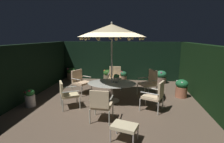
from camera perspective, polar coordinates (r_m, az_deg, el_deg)
ground_plane at (r=6.41m, az=-0.40°, el=-10.24°), size 6.94×7.36×0.02m
hedge_backdrop_rear at (r=9.55m, az=2.65°, el=3.62°), size 6.94×0.30×2.10m
hedge_backdrop_left at (r=7.34m, az=-27.03°, el=-0.08°), size 0.30×7.36×2.10m
hedge_backdrop_right at (r=6.51m, az=29.91°, el=-1.71°), size 0.30×7.36×2.10m
patio_dining_table at (r=6.32m, az=-0.08°, el=-4.77°), size 1.79×1.33×0.71m
patio_umbrella at (r=6.06m, az=-0.09°, el=13.47°), size 2.38×2.38×2.87m
centerpiece_planter at (r=6.29m, az=1.48°, el=-2.03°), size 0.25×0.25×0.33m
patio_chair_north at (r=7.33m, az=-10.73°, el=-2.83°), size 0.79×0.82×0.99m
patio_chair_northeast at (r=5.95m, az=-14.85°, el=-6.90°), size 0.78×0.78×0.92m
patio_chair_east at (r=4.83m, az=-3.76°, el=-10.59°), size 0.61×0.60×0.97m
patio_chair_southeast at (r=5.69m, az=14.26°, el=-7.45°), size 0.79×0.76×0.99m
patio_chair_south at (r=7.06m, az=12.38°, el=-3.18°), size 0.79×0.80×1.06m
patio_chair_southwest at (r=7.90m, az=0.94°, el=-1.54°), size 0.63×0.63×1.00m
ottoman_footrest at (r=4.12m, az=4.17°, el=-17.96°), size 0.66×0.54×0.40m
potted_plant_back_right at (r=9.19m, az=16.08°, el=-1.66°), size 0.54×0.54×0.65m
potted_plant_front_corner at (r=9.14m, az=3.72°, el=-1.59°), size 0.39×0.39×0.55m
potted_plant_left_far at (r=9.97m, az=-13.43°, el=-0.56°), size 0.47×0.47×0.63m
potted_plant_back_center at (r=6.57m, az=-25.70°, el=-7.80°), size 0.36×0.33×0.62m
potted_plant_back_left at (r=9.33m, az=-1.50°, el=-1.17°), size 0.46×0.46×0.60m
potted_plant_right_far at (r=7.34m, az=22.18°, el=-5.09°), size 0.48×0.48×0.71m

